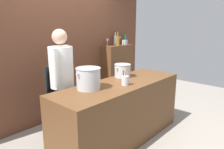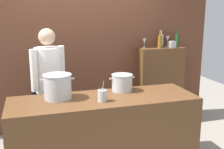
% 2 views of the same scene
% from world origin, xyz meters
% --- Properties ---
extents(brick_back_panel, '(4.40, 0.10, 3.00)m').
position_xyz_m(brick_back_panel, '(0.00, 1.40, 1.50)').
color(brick_back_panel, brown).
rests_on(brick_back_panel, ground_plane).
extents(prep_counter, '(2.15, 0.70, 0.90)m').
position_xyz_m(prep_counter, '(0.00, 0.00, 0.45)').
color(prep_counter, brown).
rests_on(prep_counter, ground_plane).
extents(bar_cabinet, '(0.76, 0.32, 1.28)m').
position_xyz_m(bar_cabinet, '(1.29, 1.19, 0.64)').
color(bar_cabinet, brown).
rests_on(bar_cabinet, ground_plane).
extents(chef, '(0.46, 0.41, 1.66)m').
position_xyz_m(chef, '(-0.57, 0.64, 0.96)').
color(chef, black).
rests_on(chef, ground_plane).
extents(stockpot_large, '(0.38, 0.32, 0.28)m').
position_xyz_m(stockpot_large, '(-0.50, 0.12, 1.04)').
color(stockpot_large, '#B7BABF').
rests_on(stockpot_large, prep_counter).
extents(stockpot_small, '(0.32, 0.26, 0.21)m').
position_xyz_m(stockpot_small, '(0.29, 0.21, 1.00)').
color(stockpot_small, '#B7BABF').
rests_on(stockpot_small, prep_counter).
extents(utensil_crock, '(0.10, 0.10, 0.23)m').
position_xyz_m(utensil_crock, '(-0.05, -0.12, 0.97)').
color(utensil_crock, '#B7BABF').
rests_on(utensil_crock, prep_counter).
extents(wine_bottle_clear, '(0.08, 0.08, 0.29)m').
position_xyz_m(wine_bottle_clear, '(1.34, 1.29, 1.39)').
color(wine_bottle_clear, silver).
rests_on(wine_bottle_clear, bar_cabinet).
extents(wine_bottle_green, '(0.07, 0.07, 0.28)m').
position_xyz_m(wine_bottle_green, '(1.58, 1.21, 1.39)').
color(wine_bottle_green, '#1E592D').
rests_on(wine_bottle_green, bar_cabinet).
extents(wine_bottle_amber, '(0.07, 0.07, 0.31)m').
position_xyz_m(wine_bottle_amber, '(1.24, 1.13, 1.39)').
color(wine_bottle_amber, '#8C5919').
rests_on(wine_bottle_amber, bar_cabinet).
extents(wine_glass_short, '(0.07, 0.07, 0.16)m').
position_xyz_m(wine_glass_short, '(1.01, 1.23, 1.39)').
color(wine_glass_short, silver).
rests_on(wine_glass_short, bar_cabinet).
extents(wine_glass_tall, '(0.08, 0.08, 0.18)m').
position_xyz_m(wine_glass_tall, '(1.45, 1.26, 1.41)').
color(wine_glass_tall, silver).
rests_on(wine_glass_tall, bar_cabinet).
extents(spice_tin_silver, '(0.09, 0.09, 0.11)m').
position_xyz_m(spice_tin_silver, '(1.45, 1.10, 1.33)').
color(spice_tin_silver, '#B2B2B7').
rests_on(spice_tin_silver, bar_cabinet).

